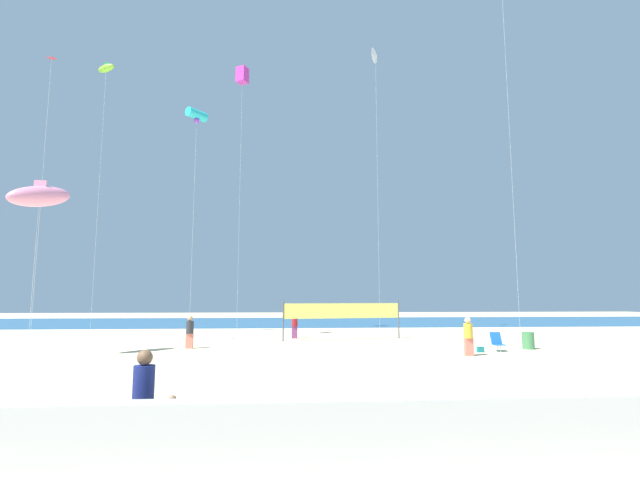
{
  "coord_description": "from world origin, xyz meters",
  "views": [
    {
      "loc": [
        -0.83,
        -18.16,
        2.54
      ],
      "look_at": [
        1.41,
        11.26,
        6.23
      ],
      "focal_mm": 25.8,
      "sensor_mm": 36.0,
      "label": 1
    }
  ],
  "objects_px": {
    "beachgoer_charcoal_shirt": "(190,331)",
    "folding_beach_chair": "(497,341)",
    "volleyball_net": "(343,312)",
    "kite_red_diamond": "(50,74)",
    "toddler_figure": "(172,418)",
    "beach_handbag": "(480,350)",
    "beachgoer_mustard_shirt": "(468,335)",
    "mother_figure": "(143,393)",
    "kite_magenta_box": "(242,76)",
    "trash_barrel": "(528,341)",
    "beachgoer_maroon_shirt": "(295,324)",
    "kite_pink_inflatable": "(39,196)",
    "kite_lime_inflatable": "(106,69)",
    "kite_white_delta": "(376,56)",
    "kite_cyan_tube": "(197,115)"
  },
  "relations": [
    {
      "from": "toddler_figure",
      "to": "trash_barrel",
      "type": "height_order",
      "value": "toddler_figure"
    },
    {
      "from": "volleyball_net",
      "to": "kite_magenta_box",
      "type": "bearing_deg",
      "value": 138.08
    },
    {
      "from": "toddler_figure",
      "to": "beachgoer_maroon_shirt",
      "type": "distance_m",
      "value": 20.74
    },
    {
      "from": "beachgoer_charcoal_shirt",
      "to": "kite_cyan_tube",
      "type": "bearing_deg",
      "value": 178.58
    },
    {
      "from": "toddler_figure",
      "to": "beach_handbag",
      "type": "xyz_separation_m",
      "value": [
        11.06,
        12.7,
        -0.32
      ]
    },
    {
      "from": "toddler_figure",
      "to": "kite_lime_inflatable",
      "type": "distance_m",
      "value": 30.27
    },
    {
      "from": "kite_red_diamond",
      "to": "beachgoer_charcoal_shirt",
      "type": "bearing_deg",
      "value": -2.71
    },
    {
      "from": "beachgoer_maroon_shirt",
      "to": "kite_pink_inflatable",
      "type": "xyz_separation_m",
      "value": [
        -11.43,
        -8.41,
        6.08
      ]
    },
    {
      "from": "beachgoer_charcoal_shirt",
      "to": "kite_pink_inflatable",
      "type": "bearing_deg",
      "value": -75.42
    },
    {
      "from": "beachgoer_mustard_shirt",
      "to": "kite_white_delta",
      "type": "distance_m",
      "value": 25.36
    },
    {
      "from": "mother_figure",
      "to": "folding_beach_chair",
      "type": "distance_m",
      "value": 18.05
    },
    {
      "from": "mother_figure",
      "to": "beachgoer_maroon_shirt",
      "type": "relative_size",
      "value": 1.0
    },
    {
      "from": "beachgoer_maroon_shirt",
      "to": "volleyball_net",
      "type": "xyz_separation_m",
      "value": [
        2.89,
        -1.12,
        0.76
      ]
    },
    {
      "from": "folding_beach_chair",
      "to": "beach_handbag",
      "type": "height_order",
      "value": "folding_beach_chair"
    },
    {
      "from": "folding_beach_chair",
      "to": "kite_magenta_box",
      "type": "height_order",
      "value": "kite_magenta_box"
    },
    {
      "from": "beachgoer_maroon_shirt",
      "to": "folding_beach_chair",
      "type": "relative_size",
      "value": 1.83
    },
    {
      "from": "beachgoer_mustard_shirt",
      "to": "kite_cyan_tube",
      "type": "height_order",
      "value": "kite_cyan_tube"
    },
    {
      "from": "beach_handbag",
      "to": "kite_pink_inflatable",
      "type": "bearing_deg",
      "value": -178.46
    },
    {
      "from": "kite_pink_inflatable",
      "to": "kite_magenta_box",
      "type": "bearing_deg",
      "value": 61.54
    },
    {
      "from": "mother_figure",
      "to": "kite_magenta_box",
      "type": "distance_m",
      "value": 31.84
    },
    {
      "from": "beachgoer_charcoal_shirt",
      "to": "kite_red_diamond",
      "type": "bearing_deg",
      "value": -105.74
    },
    {
      "from": "beach_handbag",
      "to": "kite_magenta_box",
      "type": "xyz_separation_m",
      "value": [
        -12.57,
        13.02,
        19.54
      ]
    },
    {
      "from": "mother_figure",
      "to": "kite_white_delta",
      "type": "bearing_deg",
      "value": 67.81
    },
    {
      "from": "toddler_figure",
      "to": "beachgoer_charcoal_shirt",
      "type": "height_order",
      "value": "beachgoer_charcoal_shirt"
    },
    {
      "from": "toddler_figure",
      "to": "beachgoer_charcoal_shirt",
      "type": "relative_size",
      "value": 0.52
    },
    {
      "from": "toddler_figure",
      "to": "beachgoer_maroon_shirt",
      "type": "relative_size",
      "value": 0.52
    },
    {
      "from": "beachgoer_mustard_shirt",
      "to": "trash_barrel",
      "type": "relative_size",
      "value": 2.02
    },
    {
      "from": "toddler_figure",
      "to": "kite_red_diamond",
      "type": "bearing_deg",
      "value": 120.81
    },
    {
      "from": "beachgoer_mustard_shirt",
      "to": "mother_figure",
      "type": "bearing_deg",
      "value": 161.78
    },
    {
      "from": "toddler_figure",
      "to": "kite_pink_inflatable",
      "type": "height_order",
      "value": "kite_pink_inflatable"
    },
    {
      "from": "beachgoer_charcoal_shirt",
      "to": "kite_cyan_tube",
      "type": "xyz_separation_m",
      "value": [
        -1.0,
        4.87,
        13.25
      ]
    },
    {
      "from": "beachgoer_maroon_shirt",
      "to": "beach_handbag",
      "type": "height_order",
      "value": "beachgoer_maroon_shirt"
    },
    {
      "from": "toddler_figure",
      "to": "kite_magenta_box",
      "type": "height_order",
      "value": "kite_magenta_box"
    },
    {
      "from": "trash_barrel",
      "to": "kite_pink_inflatable",
      "type": "xyz_separation_m",
      "value": [
        -22.84,
        -1.62,
        6.53
      ]
    },
    {
      "from": "kite_cyan_tube",
      "to": "kite_lime_inflatable",
      "type": "distance_m",
      "value": 7.99
    },
    {
      "from": "kite_white_delta",
      "to": "volleyball_net",
      "type": "bearing_deg",
      "value": -119.3
    },
    {
      "from": "mother_figure",
      "to": "kite_lime_inflatable",
      "type": "bearing_deg",
      "value": 112.14
    },
    {
      "from": "beachgoer_charcoal_shirt",
      "to": "trash_barrel",
      "type": "height_order",
      "value": "beachgoer_charcoal_shirt"
    },
    {
      "from": "toddler_figure",
      "to": "kite_lime_inflatable",
      "type": "xyz_separation_m",
      "value": [
        -10.42,
        22.29,
        17.62
      ]
    },
    {
      "from": "kite_magenta_box",
      "to": "kite_lime_inflatable",
      "type": "bearing_deg",
      "value": -158.97
    },
    {
      "from": "kite_cyan_tube",
      "to": "toddler_figure",
      "type": "bearing_deg",
      "value": -79.37
    },
    {
      "from": "mother_figure",
      "to": "beach_handbag",
      "type": "relative_size",
      "value": 5.12
    },
    {
      "from": "toddler_figure",
      "to": "kite_red_diamond",
      "type": "distance_m",
      "value": 23.53
    },
    {
      "from": "volleyball_net",
      "to": "kite_cyan_tube",
      "type": "xyz_separation_m",
      "value": [
        -9.26,
        0.76,
        12.49
      ]
    },
    {
      "from": "beachgoer_charcoal_shirt",
      "to": "folding_beach_chair",
      "type": "xyz_separation_m",
      "value": [
        14.83,
        -2.33,
        -0.4
      ]
    },
    {
      "from": "kite_magenta_box",
      "to": "folding_beach_chair",
      "type": "bearing_deg",
      "value": -43.18
    },
    {
      "from": "mother_figure",
      "to": "toddler_figure",
      "type": "height_order",
      "value": "mother_figure"
    },
    {
      "from": "trash_barrel",
      "to": "kite_white_delta",
      "type": "xyz_separation_m",
      "value": [
        -4.94,
        12.05,
        21.35
      ]
    },
    {
      "from": "volleyball_net",
      "to": "kite_red_diamond",
      "type": "relative_size",
      "value": 0.47
    },
    {
      "from": "kite_red_diamond",
      "to": "kite_pink_inflatable",
      "type": "bearing_deg",
      "value": -63.37
    }
  ]
}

